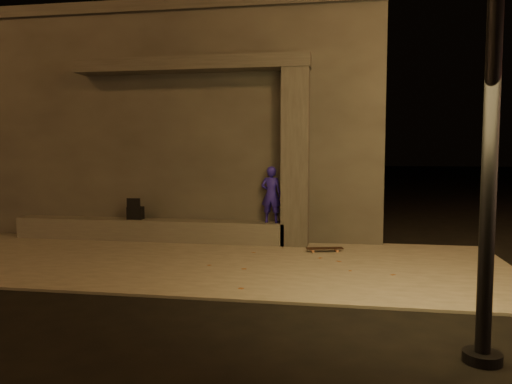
% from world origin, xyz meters
% --- Properties ---
extents(ground, '(120.00, 120.00, 0.00)m').
position_xyz_m(ground, '(0.00, 0.00, 0.00)').
color(ground, black).
rests_on(ground, ground).
extents(sidewalk, '(11.00, 4.40, 0.04)m').
position_xyz_m(sidewalk, '(0.00, 2.00, 0.02)').
color(sidewalk, '#625F57').
rests_on(sidewalk, ground).
extents(building, '(9.00, 5.10, 5.22)m').
position_xyz_m(building, '(-1.00, 6.49, 2.61)').
color(building, '#373432').
rests_on(building, ground).
extents(ledge, '(6.00, 0.55, 0.45)m').
position_xyz_m(ledge, '(-1.50, 3.75, 0.27)').
color(ledge, '#524F4A').
rests_on(ledge, sidewalk).
extents(column, '(0.55, 0.55, 3.60)m').
position_xyz_m(column, '(1.70, 3.75, 1.84)').
color(column, '#373432').
rests_on(column, sidewalk).
extents(canopy, '(5.00, 0.70, 0.28)m').
position_xyz_m(canopy, '(-0.50, 3.80, 3.78)').
color(canopy, '#373432').
rests_on(canopy, column).
extents(skateboarder, '(0.45, 0.32, 1.18)m').
position_xyz_m(skateboarder, '(1.20, 3.75, 1.08)').
color(skateboarder, '#211798').
rests_on(skateboarder, ledge).
extents(backpack, '(0.34, 0.23, 0.47)m').
position_xyz_m(backpack, '(-1.80, 3.75, 0.65)').
color(backpack, black).
rests_on(backpack, ledge).
extents(skateboard, '(0.73, 0.34, 0.08)m').
position_xyz_m(skateboard, '(2.33, 3.10, 0.10)').
color(skateboard, black).
rests_on(skateboard, sidewalk).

